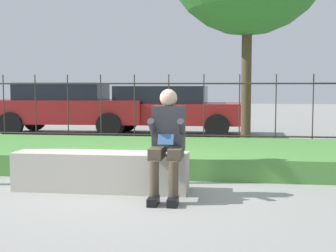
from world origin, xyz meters
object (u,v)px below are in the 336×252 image
object	(u,v)px
person_seated_reader	(167,138)
stone_bench	(101,173)
car_parked_center	(167,109)
car_parked_left	(67,107)

from	to	relation	value
person_seated_reader	stone_bench	bearing A→B (deg)	162.26
stone_bench	car_parked_center	xyz separation A→B (m)	(-0.11, 6.92, 0.50)
stone_bench	car_parked_left	bearing A→B (deg)	113.02
stone_bench	car_parked_center	world-z (taller)	car_parked_center
car_parked_left	person_seated_reader	bearing A→B (deg)	-64.68
stone_bench	car_parked_left	distance (m)	7.33
car_parked_left	car_parked_center	bearing A→B (deg)	1.22
person_seated_reader	car_parked_center	xyz separation A→B (m)	(-1.00, 7.20, 0.00)
car_parked_center	person_seated_reader	bearing A→B (deg)	-81.59
car_parked_center	car_parked_left	bearing A→B (deg)	-175.45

